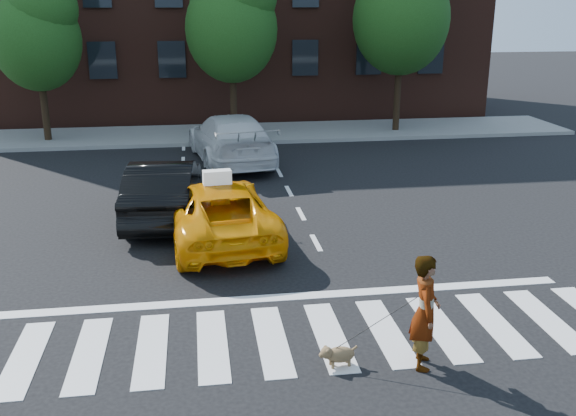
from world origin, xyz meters
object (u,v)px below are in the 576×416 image
at_px(dog, 337,354).
at_px(taxi, 218,210).
at_px(woman, 425,312).
at_px(tree_left, 36,29).
at_px(tree_mid, 232,17).
at_px(tree_right, 403,6).
at_px(white_suv, 231,138).
at_px(black_sedan, 164,189).

bearing_deg(dog, taxi, 98.62).
distance_m(taxi, woman, 6.83).
xyz_separation_m(tree_left, woman, (9.21, -18.10, -3.51)).
relative_size(tree_mid, tree_right, 0.92).
height_order(tree_left, tree_mid, tree_mid).
xyz_separation_m(white_suv, woman, (2.14, -13.87, 0.08)).
height_order(taxi, white_suv, white_suv).
relative_size(tree_right, white_suv, 1.31).
bearing_deg(tree_mid, taxi, -95.77).
xyz_separation_m(tree_mid, white_suv, (-0.43, -4.23, -4.00)).
bearing_deg(black_sedan, tree_right, -128.93).
bearing_deg(tree_left, dog, -66.29).
bearing_deg(tree_right, taxi, -124.54).
distance_m(tree_left, taxi, 13.99).
bearing_deg(black_sedan, tree_mid, -99.76).
relative_size(tree_right, woman, 4.15).
xyz_separation_m(tree_right, white_suv, (-7.43, -4.23, -4.41)).
bearing_deg(tree_mid, white_suv, -95.78).
bearing_deg(tree_mid, woman, -84.59).
xyz_separation_m(woman, dog, (-1.33, 0.15, -0.72)).
xyz_separation_m(taxi, woman, (2.92, -6.17, 0.22)).
bearing_deg(taxi, tree_right, -130.89).
bearing_deg(woman, white_suv, 23.09).
bearing_deg(black_sedan, woman, 122.41).
distance_m(white_suv, woman, 14.03).
relative_size(tree_mid, dog, 11.04).
height_order(black_sedan, dog, black_sedan).
xyz_separation_m(black_sedan, white_suv, (2.11, 5.94, 0.07)).
bearing_deg(woman, tree_mid, 19.73).
relative_size(white_suv, woman, 3.17).
relative_size(black_sedan, white_suv, 0.81).
bearing_deg(tree_right, dog, -110.24).
relative_size(tree_right, dog, 11.97).
bearing_deg(woman, tree_left, 41.30).
relative_size(black_sedan, dog, 7.37).
distance_m(tree_mid, tree_right, 7.01).
height_order(black_sedan, white_suv, white_suv).
bearing_deg(black_sedan, tree_left, -59.73).
bearing_deg(woman, taxi, 39.62).
relative_size(tree_mid, woman, 3.82).
distance_m(tree_left, white_suv, 8.99).
bearing_deg(tree_right, woman, -106.29).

